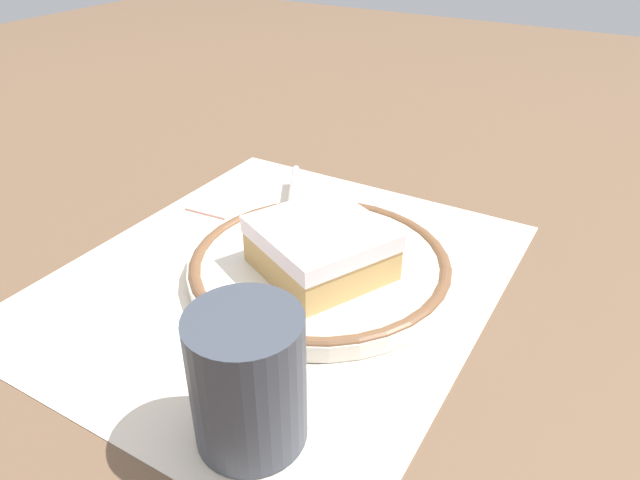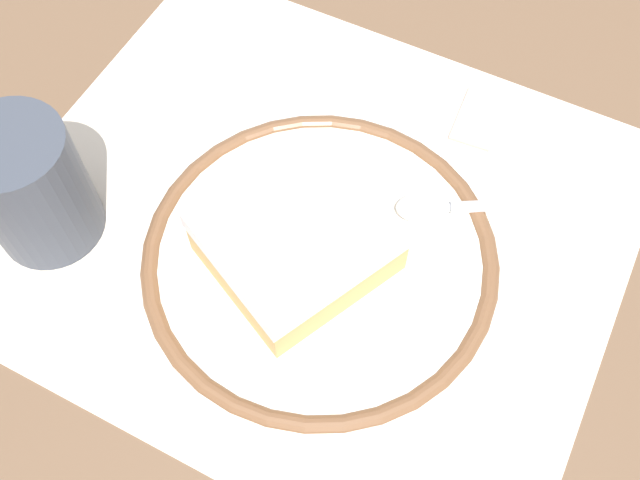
{
  "view_description": "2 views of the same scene",
  "coord_description": "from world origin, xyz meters",
  "views": [
    {
      "loc": [
        -0.35,
        -0.25,
        0.29
      ],
      "look_at": [
        0.02,
        -0.03,
        0.04
      ],
      "focal_mm": 33.2,
      "sensor_mm": 36.0,
      "label": 1
    },
    {
      "loc": [
        0.12,
        -0.22,
        0.42
      ],
      "look_at": [
        0.02,
        -0.03,
        0.04
      ],
      "focal_mm": 41.55,
      "sensor_mm": 36.0,
      "label": 2
    }
  ],
  "objects": [
    {
      "name": "cup",
      "position": [
        -0.15,
        -0.08,
        0.04
      ],
      "size": [
        0.07,
        0.07,
        0.09
      ],
      "color": "#383D47",
      "rests_on": "placemat"
    },
    {
      "name": "napkin",
      "position": [
        -0.12,
        0.07,
        0.0
      ],
      "size": [
        0.13,
        0.16,
        0.0
      ],
      "primitive_type": "cube",
      "rotation": [
        0.0,
        0.0,
        1.21
      ],
      "color": "white",
      "rests_on": "placemat"
    },
    {
      "name": "sugar_packet",
      "position": [
        0.07,
        0.13,
        0.0
      ],
      "size": [
        0.03,
        0.05,
        0.01
      ],
      "primitive_type": "cube",
      "rotation": [
        0.0,
        0.0,
        4.79
      ],
      "color": "#E5998C",
      "rests_on": "placemat"
    },
    {
      "name": "placemat",
      "position": [
        0.0,
        0.0,
        0.0
      ],
      "size": [
        0.4,
        0.35,
        0.0
      ],
      "primitive_type": "cube",
      "color": "beige",
      "rests_on": "ground_plane"
    },
    {
      "name": "spoon",
      "position": [
        0.09,
        0.04,
        0.02
      ],
      "size": [
        0.12,
        0.08,
        0.01
      ],
      "color": "silver",
      "rests_on": "plate"
    },
    {
      "name": "ground_plane",
      "position": [
        0.0,
        0.0,
        0.0
      ],
      "size": [
        2.4,
        2.4,
        0.0
      ],
      "primitive_type": "plane",
      "color": "brown"
    },
    {
      "name": "cake_slice",
      "position": [
        0.01,
        -0.04,
        0.04
      ],
      "size": [
        0.13,
        0.13,
        0.04
      ],
      "color": "tan",
      "rests_on": "plate"
    },
    {
      "name": "plate",
      "position": [
        0.02,
        -0.03,
        0.01
      ],
      "size": [
        0.23,
        0.23,
        0.02
      ],
      "color": "silver",
      "rests_on": "placemat"
    }
  ]
}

